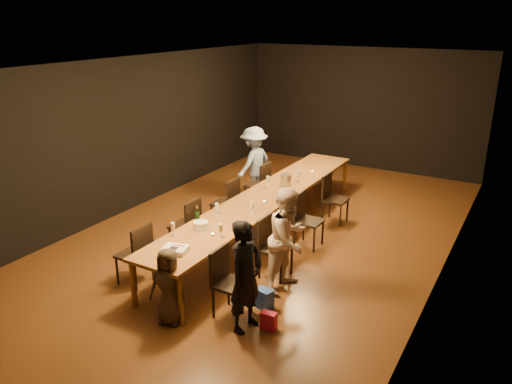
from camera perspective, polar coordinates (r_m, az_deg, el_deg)
The scene contains 30 objects.
ground at distance 8.98m, azimuth 1.03°, elevation -4.96°, with size 10.00×10.00×0.00m, color #422810.
room_shell at distance 8.33m, azimuth 1.11°, elevation 8.13°, with size 6.04×10.04×3.02m.
table at distance 8.71m, azimuth 1.05°, elevation -0.76°, with size 0.90×6.00×0.75m.
chair_right_0 at distance 6.55m, azimuth -2.74°, elevation -10.41°, with size 0.42×0.42×0.93m, color black, non-canonical shape.
chair_right_1 at distance 7.46m, azimuth 2.27°, elevation -6.41°, with size 0.42×0.42×0.93m, color black, non-canonical shape.
chair_right_2 at distance 8.45m, azimuth 6.09°, elevation -3.27°, with size 0.42×0.42×0.93m, color black, non-canonical shape.
chair_right_3 at distance 9.49m, azimuth 9.08°, elevation -0.80°, with size 0.42×0.42×0.93m, color black, non-canonical shape.
chair_left_0 at distance 7.51m, azimuth -13.81°, elevation -6.85°, with size 0.42×0.42×0.93m, color black, non-canonical shape.
chair_left_1 at distance 8.32m, azimuth -8.15°, elevation -3.76°, with size 0.42×0.42×0.93m, color black, non-canonical shape.
chair_left_2 at distance 9.21m, azimuth -3.58°, elevation -1.21°, with size 0.42×0.42×0.93m, color black, non-canonical shape.
chair_left_3 at distance 10.17m, azimuth 0.15°, elevation 0.87°, with size 0.42×0.42×0.93m, color black, non-canonical shape.
woman_birthday at distance 6.17m, azimuth -1.18°, elevation -9.62°, with size 0.53×0.35×1.46m, color black.
woman_tan at distance 7.06m, azimuth 3.73°, elevation -5.38°, with size 0.74×0.58×1.52m, color beige.
man_blue at distance 10.53m, azimuth -0.25°, elevation 3.31°, with size 1.00×0.58×1.55m, color #7F97C5.
child at distance 6.48m, azimuth -9.92°, elevation -10.57°, with size 0.50×0.33×1.03m, color #403124.
gift_bag_red at distance 6.46m, azimuth 1.44°, elevation -14.51°, with size 0.20×0.11×0.24m, color #CB1E45.
gift_bag_blue at distance 6.84m, azimuth 0.96°, elevation -12.11°, with size 0.23×0.15×0.29m, color blue.
birthday_cake at distance 6.77m, azimuth -9.20°, elevation -6.51°, with size 0.37×0.32×0.08m.
plate_stack at distance 7.39m, azimuth -6.31°, elevation -3.84°, with size 0.22×0.22×0.13m, color white.
champagne_bottle at distance 7.52m, azimuth -6.73°, elevation -2.67°, with size 0.07×0.07×0.31m, color black, non-canonical shape.
ice_bucket at distance 9.17m, azimuth 3.44°, elevation 1.32°, with size 0.20×0.20×0.22m, color silver.
wineglass_0 at distance 7.21m, azimuth -9.47°, elevation -4.24°, with size 0.06×0.06×0.21m, color beige, non-canonical shape.
wineglass_1 at distance 7.09m, azimuth -4.08°, elevation -4.45°, with size 0.06×0.06×0.21m, color beige, non-canonical shape.
wineglass_2 at distance 7.85m, azimuth -4.49°, elevation -2.01°, with size 0.06×0.06×0.21m, color silver, non-canonical shape.
wineglass_3 at distance 7.89m, azimuth -0.45°, elevation -1.83°, with size 0.06×0.06×0.21m, color beige, non-canonical shape.
wineglass_4 at distance 9.13m, azimuth 1.37°, elevation 1.22°, with size 0.06×0.06×0.21m, color silver, non-canonical shape.
wineglass_5 at distance 9.49m, azimuth 4.86°, elevation 1.86°, with size 0.06×0.06×0.21m, color silver, non-canonical shape.
tealight_near at distance 7.19m, azimuth -4.97°, elevation -4.88°, with size 0.05×0.05×0.03m, color #B2B7B2.
tealight_mid at distance 8.38m, azimuth 0.95°, elevation -1.16°, with size 0.05×0.05×0.03m, color #B2B7B2.
tealight_far at distance 10.06m, azimuth 6.46°, elevation 2.32°, with size 0.05×0.05×0.03m, color #B2B7B2.
Camera 1 is at (3.95, -7.14, 3.75)m, focal length 35.00 mm.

